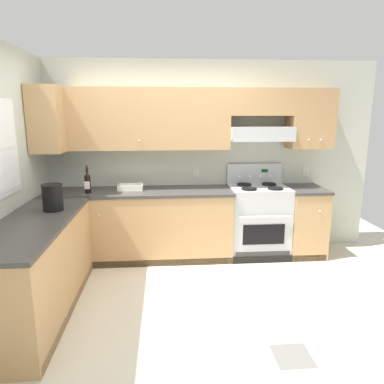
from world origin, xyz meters
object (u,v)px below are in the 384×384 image
Objects in this scene: wine_bottle at (88,182)px; bucket at (53,197)px; bowl at (131,188)px; stove at (258,220)px.

bucket is (-0.18, -0.80, 0.01)m from wine_bottle.
bucket is (-0.69, -0.94, 0.12)m from bowl.
bucket reaches higher than bowl.
bowl is at bearing 15.47° from wine_bottle.
stove is 3.81× the size of bowl.
stove is 4.48× the size of bucket.
wine_bottle is 1.08× the size of bowl.
stove is 2.25m from wine_bottle.
stove is at bearing 2.48° from wine_bottle.
bucket is at bearing -126.11° from bowl.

